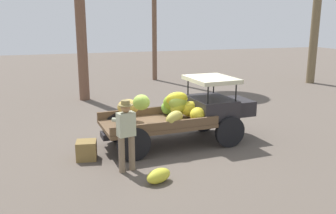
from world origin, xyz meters
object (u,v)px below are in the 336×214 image
object	(u,v)px
wooden_crate	(87,150)
loose_banana_bunch	(159,176)
farmer	(126,131)
truck	(187,112)

from	to	relation	value
wooden_crate	loose_banana_bunch	world-z (taller)	wooden_crate
wooden_crate	loose_banana_bunch	size ratio (longest dim) A/B	0.80
wooden_crate	farmer	bearing A→B (deg)	-51.30
truck	loose_banana_bunch	size ratio (longest dim) A/B	7.26
farmer	wooden_crate	bearing A→B (deg)	25.98
farmer	loose_banana_bunch	size ratio (longest dim) A/B	2.75
truck	wooden_crate	distance (m)	3.04
farmer	wooden_crate	size ratio (longest dim) A/B	3.43
truck	loose_banana_bunch	world-z (taller)	truck
truck	wooden_crate	world-z (taller)	truck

